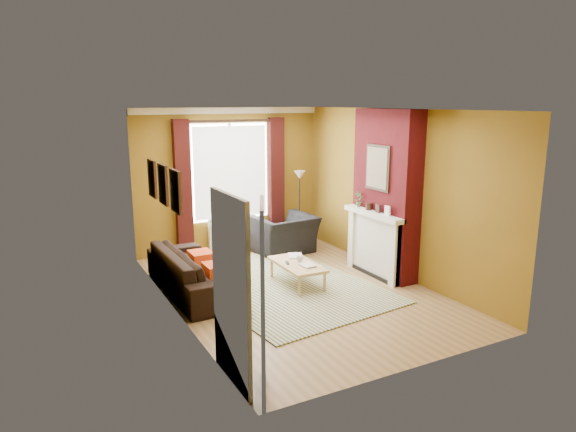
% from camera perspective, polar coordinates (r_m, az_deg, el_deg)
% --- Properties ---
extents(ground, '(5.50, 5.50, 0.00)m').
position_cam_1_polar(ground, '(8.20, 0.82, -8.21)').
color(ground, brown).
rests_on(ground, ground).
extents(room_walls, '(3.82, 5.54, 2.83)m').
position_cam_1_polar(room_walls, '(8.36, 3.79, 2.06)').
color(room_walls, brown).
rests_on(room_walls, ground).
extents(striped_rug, '(2.86, 3.70, 0.02)m').
position_cam_1_polar(striped_rug, '(8.35, -0.63, -7.73)').
color(striped_rug, '#32448B').
rests_on(striped_rug, ground).
extents(sofa, '(0.95, 2.31, 0.67)m').
position_cam_1_polar(sofa, '(8.17, -10.37, -6.01)').
color(sofa, black).
rests_on(sofa, ground).
extents(armchair, '(1.22, 1.09, 0.73)m').
position_cam_1_polar(armchair, '(10.06, -0.45, -2.04)').
color(armchair, black).
rests_on(armchair, ground).
extents(coffee_table, '(0.58, 1.12, 0.37)m').
position_cam_1_polar(coffee_table, '(8.31, 1.02, -5.50)').
color(coffee_table, tan).
rests_on(coffee_table, ground).
extents(wicker_stool, '(0.39, 0.39, 0.43)m').
position_cam_1_polar(wicker_stool, '(10.06, -2.02, -2.92)').
color(wicker_stool, olive).
rests_on(wicker_stool, ground).
extents(floor_lamp, '(0.27, 0.27, 1.53)m').
position_cam_1_polar(floor_lamp, '(10.50, 1.29, 3.29)').
color(floor_lamp, black).
rests_on(floor_lamp, ground).
extents(book_a, '(0.21, 0.28, 0.03)m').
position_cam_1_polar(book_a, '(8.11, 1.55, -5.58)').
color(book_a, '#999999').
rests_on(book_a, coffee_table).
extents(book_b, '(0.33, 0.38, 0.02)m').
position_cam_1_polar(book_b, '(8.62, 0.06, -4.46)').
color(book_b, '#999999').
rests_on(book_b, coffee_table).
extents(mug, '(0.14, 0.14, 0.10)m').
position_cam_1_polar(mug, '(8.31, 1.30, -4.84)').
color(mug, '#999999').
rests_on(mug, coffee_table).
extents(tv_remote, '(0.09, 0.15, 0.02)m').
position_cam_1_polar(tv_remote, '(8.27, -0.07, -5.22)').
color(tv_remote, '#28282A').
rests_on(tv_remote, coffee_table).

